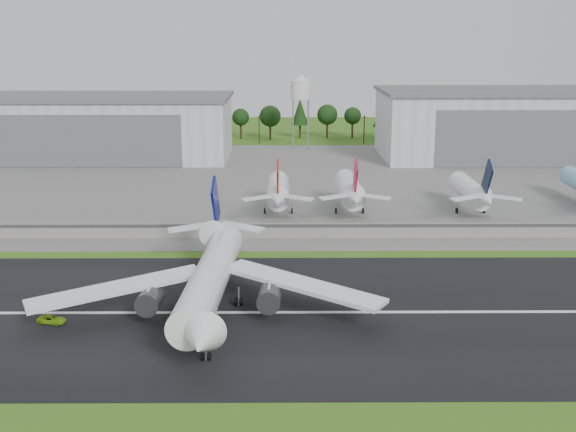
{
  "coord_description": "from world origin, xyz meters",
  "views": [
    {
      "loc": [
        -11.83,
        -101.83,
        44.83
      ],
      "look_at": [
        -10.94,
        40.0,
        9.0
      ],
      "focal_mm": 45.0,
      "sensor_mm": 36.0,
      "label": 1
    }
  ],
  "objects_px": {
    "parked_jet_red_a": "(278,192)",
    "parked_jet_red_b": "(350,191)",
    "parked_jet_navy": "(473,192)",
    "main_airliner": "(211,286)",
    "ground_vehicle": "(52,319)"
  },
  "relations": [
    {
      "from": "parked_jet_navy",
      "to": "ground_vehicle",
      "type": "bearing_deg",
      "value": -140.2
    },
    {
      "from": "parked_jet_red_b",
      "to": "parked_jet_navy",
      "type": "relative_size",
      "value": 1.0
    },
    {
      "from": "parked_jet_red_a",
      "to": "ground_vehicle",
      "type": "bearing_deg",
      "value": -116.68
    },
    {
      "from": "parked_jet_red_a",
      "to": "parked_jet_red_b",
      "type": "xyz_separation_m",
      "value": [
        18.33,
        0.03,
        0.22
      ]
    },
    {
      "from": "main_airliner",
      "to": "ground_vehicle",
      "type": "xyz_separation_m",
      "value": [
        -25.04,
        -3.9,
        -4.17
      ]
    },
    {
      "from": "main_airliner",
      "to": "parked_jet_red_b",
      "type": "height_order",
      "value": "main_airliner"
    },
    {
      "from": "parked_jet_red_b",
      "to": "parked_jet_navy",
      "type": "distance_m",
      "value": 31.13
    },
    {
      "from": "ground_vehicle",
      "to": "parked_jet_red_a",
      "type": "bearing_deg",
      "value": -16.06
    },
    {
      "from": "main_airliner",
      "to": "parked_jet_red_b",
      "type": "xyz_separation_m",
      "value": [
        28.91,
        67.02,
        1.43
      ]
    },
    {
      "from": "parked_jet_red_a",
      "to": "parked_jet_navy",
      "type": "distance_m",
      "value": 49.45
    },
    {
      "from": "main_airliner",
      "to": "parked_jet_navy",
      "type": "height_order",
      "value": "main_airliner"
    },
    {
      "from": "main_airliner",
      "to": "ground_vehicle",
      "type": "relative_size",
      "value": 13.19
    },
    {
      "from": "parked_jet_navy",
      "to": "parked_jet_red_b",
      "type": "bearing_deg",
      "value": 179.92
    },
    {
      "from": "parked_jet_red_a",
      "to": "parked_jet_red_b",
      "type": "height_order",
      "value": "parked_jet_red_b"
    },
    {
      "from": "main_airliner",
      "to": "parked_jet_red_a",
      "type": "bearing_deg",
      "value": -95.94
    }
  ]
}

